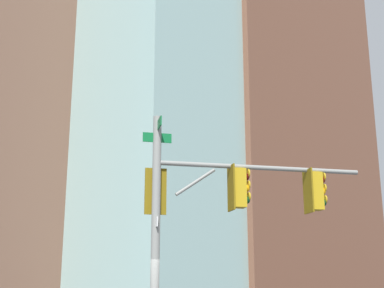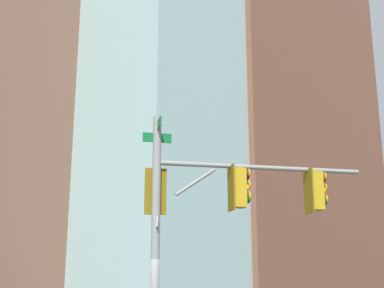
{
  "view_description": "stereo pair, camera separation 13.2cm",
  "coord_description": "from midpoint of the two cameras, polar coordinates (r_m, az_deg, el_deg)",
  "views": [
    {
      "loc": [
        -9.24,
        -9.3,
        1.95
      ],
      "look_at": [
        0.85,
        -0.64,
        5.39
      ],
      "focal_mm": 50.47,
      "sensor_mm": 36.0,
      "label": 1
    },
    {
      "loc": [
        -9.16,
        -9.4,
        1.95
      ],
      "look_at": [
        0.85,
        -0.64,
        5.39
      ],
      "focal_mm": 50.47,
      "sensor_mm": 36.0,
      "label": 2
    }
  ],
  "objects": [
    {
      "name": "building_brick_midblock",
      "position": [
        51.3,
        -16.97,
        4.67
      ],
      "size": [
        16.58,
        16.37,
        36.5
      ],
      "primitive_type": "cube",
      "color": "#845B47",
      "rests_on": "ground_plane"
    },
    {
      "name": "building_brick_nearside",
      "position": [
        63.27,
        4.57,
        6.4
      ],
      "size": [
        26.51,
        21.8,
        48.97
      ],
      "primitive_type": "cube",
      "color": "brown",
      "rests_on": "ground_plane"
    },
    {
      "name": "signal_pole_assembly",
      "position": [
        13.64,
        2.02,
        -6.06
      ],
      "size": [
        4.8,
        3.85,
        6.05
      ],
      "rotation": [
        0.0,
        0.0,
        5.65
      ],
      "color": "gray",
      "rests_on": "ground_plane"
    }
  ]
}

